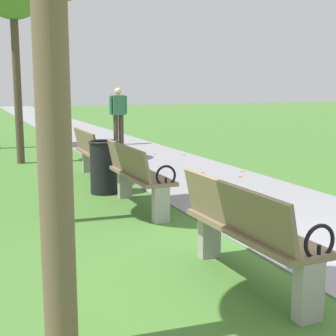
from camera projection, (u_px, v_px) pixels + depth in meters
name	position (u px, v px, depth m)	size (l,w,h in m)	color
ground_plane	(290.00, 274.00, 4.43)	(80.00, 80.00, 0.00)	#42722D
paved_walkway	(62.00, 125.00, 21.31)	(2.52, 44.00, 0.02)	gray
park_bench_1	(246.00, 230.00, 4.12)	(0.51, 1.61, 0.90)	#7A664C
park_bench_2	(137.00, 175.00, 6.70)	(0.47, 1.60, 0.90)	#7A664C
park_bench_3	(93.00, 153.00, 8.95)	(0.49, 1.60, 0.90)	#7A664C
pedestrian_walking	(118.00, 113.00, 14.00)	(0.53, 0.23, 1.62)	#3D3328
trash_bin	(104.00, 167.00, 7.74)	(0.48, 0.48, 0.84)	black
scattered_leaves	(160.00, 194.00, 7.68)	(4.99, 10.09, 0.02)	brown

